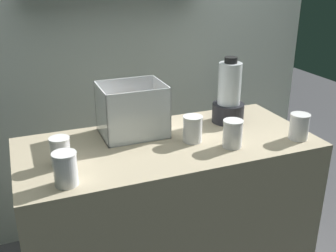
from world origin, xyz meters
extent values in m
cube|color=tan|center=(0.00, 0.00, 0.45)|extent=(1.40, 0.64, 0.90)
cube|color=silver|center=(0.00, 0.77, 1.25)|extent=(2.60, 0.04, 2.50)
cube|color=white|center=(-0.12, 0.15, 0.90)|extent=(0.31, 0.25, 0.01)
cube|color=white|center=(-0.12, 0.03, 1.03)|extent=(0.31, 0.01, 0.25)
cube|color=white|center=(-0.12, 0.28, 1.03)|extent=(0.31, 0.01, 0.25)
cube|color=white|center=(-0.28, 0.15, 1.03)|extent=(0.01, 0.25, 0.25)
cube|color=white|center=(0.03, 0.15, 1.03)|extent=(0.01, 0.25, 0.25)
cone|color=orange|center=(-0.15, 0.16, 0.93)|extent=(0.10, 0.19, 0.03)
cone|color=orange|center=(-0.11, 0.18, 0.92)|extent=(0.15, 0.08, 0.03)
cone|color=orange|center=(-0.18, 0.18, 0.92)|extent=(0.04, 0.15, 0.02)
cone|color=orange|center=(-0.08, 0.14, 0.92)|extent=(0.17, 0.05, 0.03)
cone|color=orange|center=(-0.16, 0.17, 0.96)|extent=(0.19, 0.10, 0.03)
cone|color=orange|center=(-0.07, 0.12, 0.95)|extent=(0.15, 0.07, 0.03)
cone|color=orange|center=(-0.14, 0.15, 0.95)|extent=(0.12, 0.19, 0.03)
cone|color=orange|center=(-0.08, 0.17, 0.96)|extent=(0.16, 0.09, 0.03)
cylinder|color=black|center=(0.39, 0.13, 0.95)|extent=(0.17, 0.17, 0.10)
cylinder|color=silver|center=(0.39, 0.13, 1.11)|extent=(0.12, 0.12, 0.22)
cylinder|color=maroon|center=(0.39, 0.13, 1.02)|extent=(0.11, 0.11, 0.04)
cylinder|color=black|center=(0.39, 0.13, 1.23)|extent=(0.07, 0.07, 0.03)
cylinder|color=white|center=(-0.50, -0.23, 0.96)|extent=(0.09, 0.09, 0.13)
cylinder|color=red|center=(-0.50, -0.23, 0.94)|extent=(0.08, 0.08, 0.09)
cylinder|color=white|center=(-0.50, -0.23, 1.03)|extent=(0.09, 0.09, 0.01)
cylinder|color=white|center=(-0.50, -0.06, 0.96)|extent=(0.08, 0.08, 0.12)
cylinder|color=orange|center=(-0.50, -0.06, 0.94)|extent=(0.08, 0.08, 0.07)
cylinder|color=white|center=(-0.50, -0.06, 1.02)|extent=(0.09, 0.09, 0.01)
cylinder|color=white|center=(0.11, -0.04, 0.96)|extent=(0.09, 0.09, 0.12)
cylinder|color=red|center=(0.11, -0.04, 0.93)|extent=(0.08, 0.08, 0.07)
cylinder|color=white|center=(0.11, -0.04, 1.02)|extent=(0.09, 0.09, 0.01)
cylinder|color=white|center=(0.25, -0.16, 0.96)|extent=(0.09, 0.09, 0.12)
cylinder|color=orange|center=(0.25, -0.16, 0.94)|extent=(0.08, 0.08, 0.09)
cylinder|color=white|center=(0.25, -0.16, 1.03)|extent=(0.09, 0.09, 0.01)
cylinder|color=white|center=(0.59, -0.20, 0.96)|extent=(0.09, 0.09, 0.12)
cylinder|color=orange|center=(0.59, -0.20, 0.95)|extent=(0.08, 0.08, 0.09)
cylinder|color=white|center=(0.59, -0.20, 1.02)|extent=(0.09, 0.09, 0.01)
camera|label=1|loc=(-0.64, -1.60, 1.67)|focal=42.64mm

